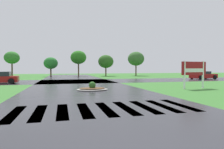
% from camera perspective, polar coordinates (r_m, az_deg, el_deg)
% --- Properties ---
extents(asphalt_roadway, '(9.55, 80.00, 0.01)m').
position_cam_1_polar(asphalt_roadway, '(13.87, -6.91, -5.38)').
color(asphalt_roadway, '#2B2B30').
rests_on(asphalt_roadway, ground).
extents(asphalt_cross_road, '(90.00, 8.59, 0.01)m').
position_cam_1_polar(asphalt_cross_road, '(26.42, -10.53, -1.96)').
color(asphalt_cross_road, '#2B2B30').
rests_on(asphalt_cross_road, ground).
extents(crosswalk_stripes, '(7.65, 3.08, 0.01)m').
position_cam_1_polar(crosswalk_stripes, '(8.48, -1.90, -10.01)').
color(crosswalk_stripes, white).
rests_on(crosswalk_stripes, ground).
extents(estate_billboard, '(2.61, 0.41, 2.36)m').
position_cam_1_polar(estate_billboard, '(18.07, 22.91, 1.26)').
color(estate_billboard, white).
rests_on(estate_billboard, ground).
extents(median_island, '(2.49, 1.83, 0.68)m').
position_cam_1_polar(median_island, '(15.63, -5.81, -4.04)').
color(median_island, '#9E9B93').
rests_on(median_island, ground).
extents(car_silver_hatch, '(4.62, 2.47, 1.25)m').
position_cam_1_polar(car_silver_hatch, '(34.58, 25.17, -0.22)').
color(car_silver_hatch, maroon).
rests_on(car_silver_hatch, ground).
extents(background_treeline, '(37.66, 4.96, 6.20)m').
position_cam_1_polar(background_treeline, '(43.00, -14.58, 4.65)').
color(background_treeline, '#4C3823').
rests_on(background_treeline, ground).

